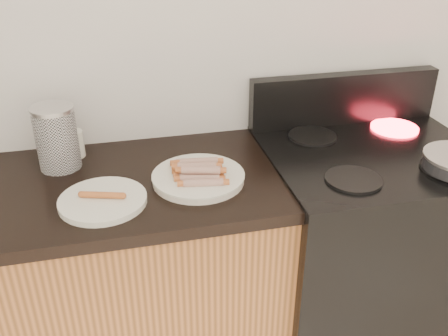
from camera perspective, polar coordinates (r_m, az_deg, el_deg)
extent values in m
cube|color=silver|center=(1.79, -9.90, 15.06)|extent=(4.00, 0.04, 2.60)
cube|color=black|center=(2.08, 15.19, -9.72)|extent=(0.76, 0.65, 0.90)
cube|color=black|center=(1.84, 16.94, 1.59)|extent=(0.76, 0.65, 0.01)
cube|color=black|center=(2.03, 13.55, 7.74)|extent=(0.76, 0.06, 0.20)
cylinder|color=black|center=(1.63, 14.57, -1.28)|extent=(0.18, 0.18, 0.01)
cylinder|color=black|center=(1.81, 24.24, 0.00)|extent=(0.18, 0.18, 0.01)
cylinder|color=black|center=(1.90, 10.09, 3.61)|extent=(0.18, 0.18, 0.01)
cylinder|color=#FF1E2D|center=(2.05, 18.90, 4.36)|extent=(0.18, 0.18, 0.01)
cylinder|color=silver|center=(1.60, -2.94, -1.20)|extent=(0.39, 0.39, 0.02)
cylinder|color=white|center=(1.53, -13.68, -3.63)|extent=(0.34, 0.34, 0.02)
cylinder|color=maroon|center=(1.53, -2.48, -1.71)|extent=(0.12, 0.05, 0.03)
cylinder|color=maroon|center=(1.55, -2.68, -1.21)|extent=(0.12, 0.05, 0.03)
cylinder|color=maroon|center=(1.58, -2.87, -0.72)|extent=(0.12, 0.05, 0.03)
cylinder|color=maroon|center=(1.60, -3.05, -0.25)|extent=(0.12, 0.05, 0.03)
cylinder|color=maroon|center=(1.62, -3.23, 0.21)|extent=(0.12, 0.05, 0.03)
cylinder|color=maroon|center=(1.65, -3.41, 0.66)|extent=(0.12, 0.05, 0.03)
cylinder|color=maroon|center=(1.55, -2.79, -0.24)|extent=(0.12, 0.05, 0.03)
cylinder|color=maroon|center=(1.58, -2.98, 0.23)|extent=(0.12, 0.05, 0.03)
cylinder|color=maroon|center=(1.60, -3.17, 0.69)|extent=(0.12, 0.05, 0.03)
cylinder|color=#B75738|center=(1.52, -13.76, -3.01)|extent=(0.13, 0.05, 0.02)
cylinder|color=silver|center=(1.73, -18.55, 3.10)|extent=(0.14, 0.14, 0.20)
cylinder|color=silver|center=(1.69, -19.10, 6.41)|extent=(0.14, 0.14, 0.01)
cylinder|color=silver|center=(1.82, -16.86, 2.65)|extent=(0.10, 0.10, 0.09)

